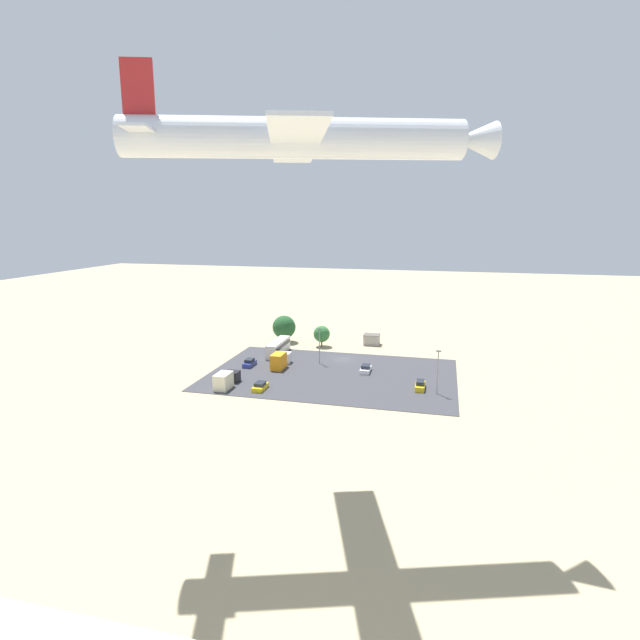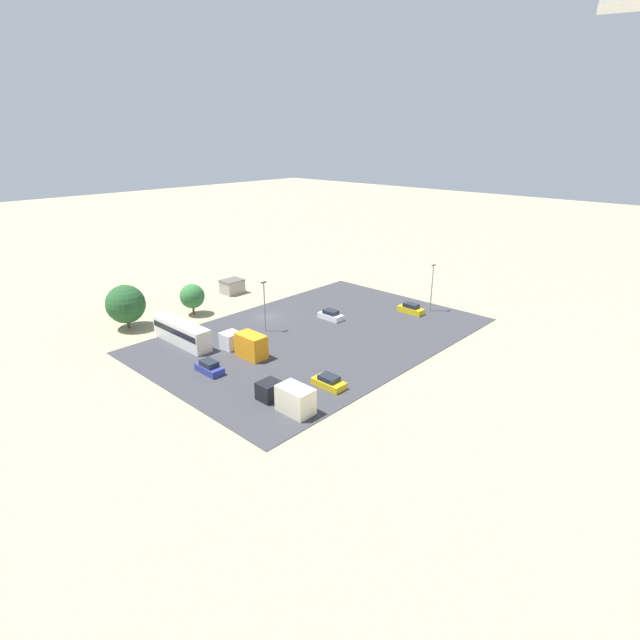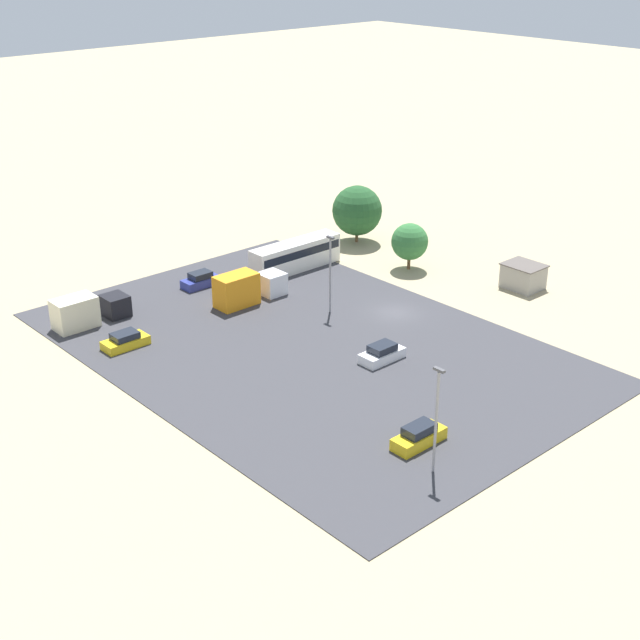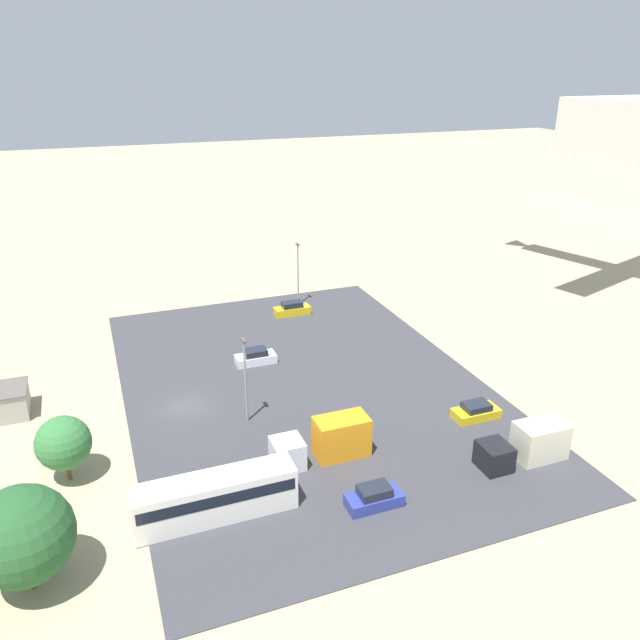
# 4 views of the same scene
# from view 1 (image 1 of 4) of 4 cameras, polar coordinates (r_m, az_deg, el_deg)

# --- Properties ---
(ground_plane) EXTENTS (400.00, 400.00, 0.00)m
(ground_plane) POSITION_cam_1_polar(r_m,az_deg,el_deg) (114.22, 2.66, -4.50)
(ground_plane) COLOR tan
(parking_lot_surface) EXTENTS (49.89, 33.72, 0.08)m
(parking_lot_surface) POSITION_cam_1_polar(r_m,az_deg,el_deg) (103.35, 1.39, -6.22)
(parking_lot_surface) COLOR #38383D
(parking_lot_surface) RESTS_ON ground
(shed_building) EXTENTS (4.07, 3.45, 2.65)m
(shed_building) POSITION_cam_1_polar(r_m,az_deg,el_deg) (127.40, 5.93, -2.22)
(shed_building) COLOR #9E998E
(shed_building) RESTS_ON ground
(bus) EXTENTS (2.51, 11.28, 3.21)m
(bus) POSITION_cam_1_polar(r_m,az_deg,el_deg) (118.13, -4.81, -3.07)
(bus) COLOR silver
(bus) RESTS_ON ground
(parked_car_0) EXTENTS (1.93, 4.21, 1.54)m
(parked_car_0) POSITION_cam_1_polar(r_m,az_deg,el_deg) (104.93, 5.24, -5.60)
(parked_car_0) COLOR silver
(parked_car_0) RESTS_ON ground
(parked_car_1) EXTENTS (1.73, 4.49, 1.65)m
(parked_car_1) POSITION_cam_1_polar(r_m,az_deg,el_deg) (96.40, 11.37, -7.33)
(parked_car_1) COLOR gold
(parked_car_1) RESTS_ON ground
(parked_car_2) EXTENTS (2.00, 4.17, 1.42)m
(parked_car_2) POSITION_cam_1_polar(r_m,az_deg,el_deg) (94.94, -6.85, -7.54)
(parked_car_2) COLOR gold
(parked_car_2) RESTS_ON ground
(parked_car_3) EXTENTS (1.86, 4.07, 1.60)m
(parked_car_3) POSITION_cam_1_polar(r_m,az_deg,el_deg) (109.66, -8.05, -4.89)
(parked_car_3) COLOR navy
(parked_car_3) RESTS_ON ground
(parked_truck_0) EXTENTS (2.44, 7.92, 3.29)m
(parked_truck_0) POSITION_cam_1_polar(r_m,az_deg,el_deg) (108.10, -4.55, -4.59)
(parked_truck_0) COLOR silver
(parked_truck_0) RESTS_ON ground
(parked_truck_1) EXTENTS (2.51, 7.45, 3.01)m
(parked_truck_1) POSITION_cam_1_polar(r_m,az_deg,el_deg) (97.15, -10.69, -6.73)
(parked_truck_1) COLOR black
(parked_truck_1) RESTS_ON ground
(tree_near_shed) EXTENTS (5.99, 5.99, 6.94)m
(tree_near_shed) POSITION_cam_1_polar(r_m,az_deg,el_deg) (129.13, -4.13, -0.82)
(tree_near_shed) COLOR brown
(tree_near_shed) RESTS_ON ground
(tree_apron_mid) EXTENTS (4.11, 4.11, 5.28)m
(tree_apron_mid) POSITION_cam_1_polar(r_m,az_deg,el_deg) (124.48, 0.19, -1.60)
(tree_apron_mid) COLOR brown
(tree_apron_mid) RESTS_ON ground
(light_pole_lot_centre) EXTENTS (0.90, 0.28, 7.92)m
(light_pole_lot_centre) POSITION_cam_1_polar(r_m,az_deg,el_deg) (109.50, -0.06, -2.78)
(light_pole_lot_centre) COLOR gray
(light_pole_lot_centre) RESTS_ON ground
(light_pole_lot_edge) EXTENTS (0.90, 0.28, 8.17)m
(light_pole_lot_edge) POSITION_cam_1_polar(r_m,az_deg,el_deg) (93.38, 13.31, -5.58)
(light_pole_lot_edge) COLOR gray
(light_pole_lot_edge) RESTS_ON ground
(airplane) EXTENTS (36.62, 30.46, 9.05)m
(airplane) POSITION_cam_1_polar(r_m,az_deg,el_deg) (52.61, -1.20, 20.03)
(airplane) COLOR silver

